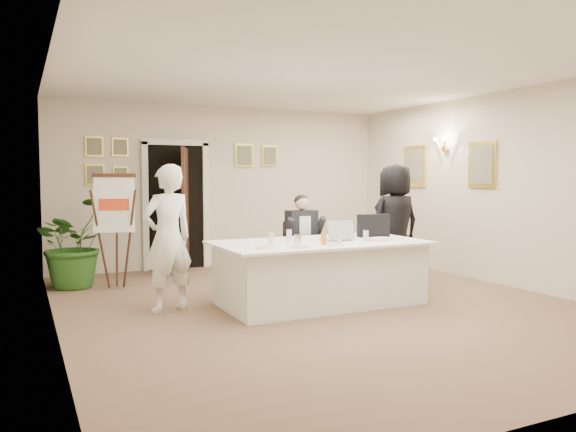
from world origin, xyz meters
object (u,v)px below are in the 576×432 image
at_px(conference_table, 320,272).
at_px(oj_glass, 324,239).
at_px(standing_man, 168,238).
at_px(steel_jug, 297,239).
at_px(standing_woman, 395,223).
at_px(potted_palm, 74,243).
at_px(laptop, 336,229).
at_px(paper_stack, 378,239).
at_px(flip_chart, 116,237).
at_px(laptop_bag, 373,225).
at_px(seated_man, 303,241).

height_order(conference_table, oj_glass, oj_glass).
height_order(standing_man, steel_jug, standing_man).
bearing_deg(steel_jug, standing_woman, 23.92).
distance_m(potted_palm, laptop, 3.76).
bearing_deg(standing_woman, oj_glass, 29.47).
bearing_deg(steel_jug, paper_stack, -4.84).
relative_size(flip_chart, paper_stack, 5.37).
height_order(flip_chart, laptop, flip_chart).
height_order(standing_woman, laptop_bag, standing_woman).
xyz_separation_m(seated_man, laptop, (-0.01, -0.92, 0.25)).
xyz_separation_m(paper_stack, steel_jug, (-1.09, 0.09, 0.04)).
relative_size(conference_table, laptop_bag, 6.03).
distance_m(conference_table, standing_man, 1.89).
height_order(conference_table, seated_man, seated_man).
distance_m(standing_man, laptop, 2.06).
xyz_separation_m(standing_woman, laptop_bag, (-0.83, -0.66, 0.05)).
relative_size(flip_chart, oj_glass, 12.11).
bearing_deg(standing_woman, potted_palm, -22.29).
height_order(standing_woman, oj_glass, standing_woman).
height_order(standing_woman, steel_jug, standing_woman).
height_order(standing_woman, potted_palm, standing_woman).
xyz_separation_m(standing_man, oj_glass, (1.65, -0.75, -0.02)).
height_order(flip_chart, potted_palm, flip_chart).
relative_size(paper_stack, oj_glass, 2.26).
height_order(laptop_bag, paper_stack, laptop_bag).
distance_m(flip_chart, potted_palm, 0.65).
distance_m(laptop_bag, oj_glass, 1.15).
xyz_separation_m(seated_man, paper_stack, (0.47, -1.15, 0.12)).
bearing_deg(laptop_bag, flip_chart, 159.80).
relative_size(standing_woman, steel_jug, 15.98).
bearing_deg(standing_woman, standing_man, 4.27).
bearing_deg(laptop, laptop_bag, 17.70).
bearing_deg(oj_glass, laptop, 43.76).
xyz_separation_m(oj_glass, steel_jug, (-0.23, 0.22, -0.01)).
bearing_deg(laptop_bag, potted_palm, 158.88).
xyz_separation_m(seated_man, oj_glass, (-0.39, -1.28, 0.17)).
xyz_separation_m(conference_table, seated_man, (0.26, 0.95, 0.28)).
bearing_deg(standing_woman, paper_stack, 43.07).
bearing_deg(flip_chart, laptop_bag, -31.56).
distance_m(seated_man, flip_chart, 2.62).
xyz_separation_m(flip_chart, paper_stack, (2.85, -2.23, 0.06)).
bearing_deg(paper_stack, standing_woman, 45.28).
distance_m(conference_table, oj_glass, 0.57).
bearing_deg(paper_stack, laptop, 154.58).
xyz_separation_m(seated_man, potted_palm, (-2.89, 1.47, -0.03)).
relative_size(seated_man, oj_glass, 10.29).
distance_m(potted_palm, paper_stack, 4.27).
relative_size(conference_table, seated_man, 1.92).
xyz_separation_m(laptop, laptop_bag, (0.66, 0.14, 0.01)).
relative_size(laptop_bag, steel_jug, 3.88).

